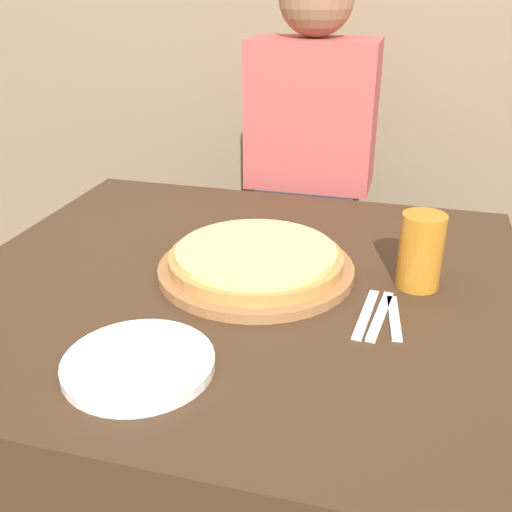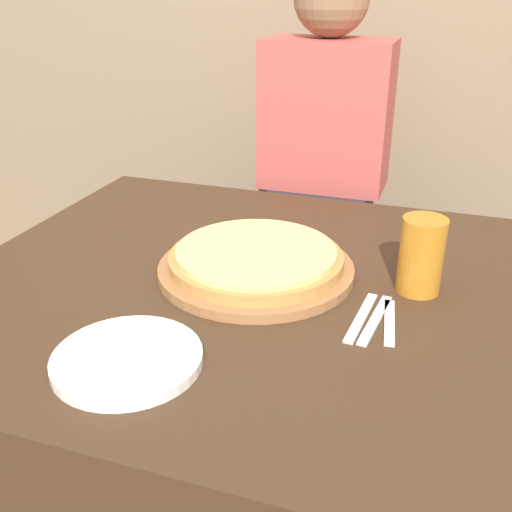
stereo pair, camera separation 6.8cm
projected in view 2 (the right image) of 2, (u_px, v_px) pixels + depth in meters
The scene contains 8 objects.
dining_table at pixel (239, 425), 1.38m from camera, with size 1.14×1.05×0.76m.
pizza_on_board at pixel (256, 262), 1.22m from camera, with size 0.40×0.40×0.06m.
beer_glass at pixel (422, 252), 1.13m from camera, with size 0.08×0.08×0.15m.
dinner_plate at pixel (127, 359), 0.94m from camera, with size 0.24×0.24×0.02m.
fork at pixel (361, 317), 1.07m from camera, with size 0.03×0.18×0.00m.
dinner_knife at pixel (375, 320), 1.06m from camera, with size 0.04×0.18×0.00m.
spoon at pixel (389, 322), 1.06m from camera, with size 0.04×0.15×0.00m.
diner_person at pixel (322, 204), 1.84m from camera, with size 0.36×0.21×1.37m.
Camera 2 is at (0.38, -1.01, 1.32)m, focal length 42.00 mm.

